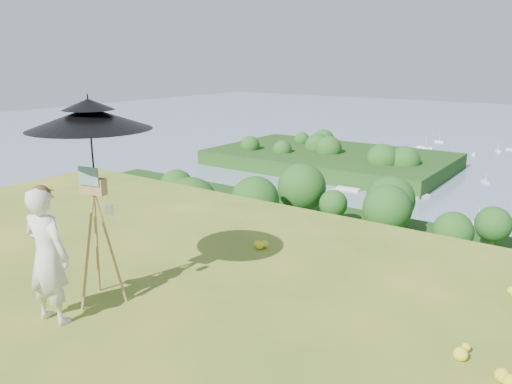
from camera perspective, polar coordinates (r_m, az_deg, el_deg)
The scene contains 6 objects.
peninsula at distance 177.69m, azimuth 8.51°, elevation 4.55°, with size 90.00×60.00×12.00m, color #13330E, non-canonical shape.
slope_trees at distance 40.35m, azimuth 26.73°, elevation -12.87°, with size 110.00×50.00×6.00m, color #1E4E17, non-canonical shape.
painter at distance 5.78m, azimuth -22.76°, elevation -6.75°, with size 0.55×0.36×1.52m, color silver.
field_easel at distance 6.03m, azimuth -17.67°, elevation -4.77°, with size 0.62×0.62×1.63m, color #A88A46, non-canonical shape.
sun_umbrella at distance 5.79m, azimuth -18.29°, elevation 5.28°, with size 1.35×1.35×1.07m, color black, non-canonical shape.
painter_cap at distance 5.57m, azimuth -23.50°, elevation 0.16°, with size 0.21×0.25×0.10m, color #C46B6B, non-canonical shape.
Camera 1 is at (3.92, -1.00, 2.79)m, focal length 35.00 mm.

